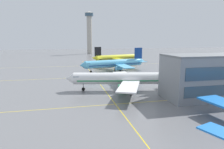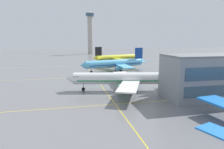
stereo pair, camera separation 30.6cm
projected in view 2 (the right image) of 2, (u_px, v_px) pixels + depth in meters
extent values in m
cube|color=blue|center=(221.00, 133.00, 24.69)|extent=(4.55, 5.75, 0.23)
cylinder|color=white|center=(123.00, 78.00, 61.13)|extent=(29.88, 9.58, 3.54)
cone|color=white|center=(70.00, 78.00, 60.93)|extent=(3.08, 3.89, 3.47)
cone|color=white|center=(178.00, 77.00, 61.26)|extent=(3.61, 3.90, 3.36)
cube|color=#197F47|center=(170.00, 64.00, 60.53)|extent=(4.44, 1.25, 5.59)
cube|color=white|center=(168.00, 75.00, 63.99)|extent=(3.91, 5.35, 0.22)
cube|color=white|center=(174.00, 79.00, 58.49)|extent=(3.91, 5.35, 0.22)
cube|color=white|center=(124.00, 75.00, 69.03)|extent=(4.88, 13.98, 0.37)
cube|color=white|center=(129.00, 86.00, 53.45)|extent=(10.07, 14.73, 0.37)
cylinder|color=#2D9956|center=(122.00, 81.00, 66.20)|extent=(3.50, 2.56, 1.95)
cylinder|color=#2D9956|center=(124.00, 88.00, 56.67)|extent=(3.50, 2.56, 1.95)
cube|color=#385166|center=(77.00, 77.00, 60.87)|extent=(2.31, 3.53, 0.65)
cube|color=#197F47|center=(123.00, 80.00, 61.21)|extent=(27.56, 9.12, 0.34)
cylinder|color=#99999E|center=(83.00, 86.00, 61.38)|extent=(0.26, 0.26, 1.54)
cylinder|color=black|center=(83.00, 89.00, 61.56)|extent=(1.09, 0.62, 1.02)
cylinder|color=#99999E|center=(129.00, 84.00, 63.93)|extent=(0.26, 0.26, 1.54)
cylinder|color=black|center=(129.00, 87.00, 64.11)|extent=(1.09, 0.62, 1.02)
cylinder|color=#99999E|center=(130.00, 88.00, 59.17)|extent=(0.26, 0.26, 1.54)
cylinder|color=black|center=(130.00, 91.00, 59.35)|extent=(1.09, 0.62, 1.02)
cylinder|color=#5BB7E5|center=(115.00, 63.00, 98.27)|extent=(29.80, 11.08, 3.55)
cone|color=#5BB7E5|center=(83.00, 65.00, 90.95)|extent=(3.24, 3.98, 3.48)
cone|color=#5BB7E5|center=(142.00, 61.00, 105.65)|extent=(3.75, 4.02, 3.37)
cube|color=navy|center=(139.00, 53.00, 103.85)|extent=(4.42, 1.47, 5.60)
cube|color=#5BB7E5|center=(136.00, 60.00, 107.21)|extent=(4.13, 5.46, 0.22)
cube|color=#5BB7E5|center=(143.00, 62.00, 102.31)|extent=(4.13, 5.46, 0.22)
cube|color=#5BB7E5|center=(109.00, 63.00, 105.73)|extent=(10.66, 14.70, 0.37)
cube|color=#5BB7E5|center=(125.00, 66.00, 91.85)|extent=(5.54, 14.23, 0.37)
cylinder|color=#5BB7E5|center=(110.00, 66.00, 102.74)|extent=(3.57, 2.71, 1.96)
cylinder|color=#5BB7E5|center=(119.00, 68.00, 94.25)|extent=(3.57, 2.71, 1.96)
cube|color=#385166|center=(87.00, 64.00, 91.83)|extent=(2.46, 3.59, 0.65)
cube|color=navy|center=(115.00, 64.00, 98.35)|extent=(27.50, 10.50, 0.34)
cylinder|color=#99999E|center=(91.00, 70.00, 93.17)|extent=(0.26, 0.26, 1.54)
cylinder|color=black|center=(91.00, 72.00, 93.35)|extent=(1.10, 0.67, 1.03)
cylinder|color=#99999E|center=(116.00, 67.00, 101.64)|extent=(0.26, 0.26, 1.54)
cylinder|color=black|center=(116.00, 69.00, 101.82)|extent=(1.10, 0.67, 1.03)
cylinder|color=#99999E|center=(120.00, 68.00, 97.39)|extent=(0.26, 0.26, 1.54)
cylinder|color=black|center=(120.00, 70.00, 97.57)|extent=(1.10, 0.67, 1.03)
cylinder|color=yellow|center=(118.00, 57.00, 129.91)|extent=(28.62, 11.32, 3.42)
cone|color=yellow|center=(138.00, 56.00, 137.28)|extent=(3.18, 3.87, 3.35)
cone|color=yellow|center=(95.00, 58.00, 122.34)|extent=(3.67, 3.92, 3.25)
cube|color=black|center=(98.00, 51.00, 122.77)|extent=(4.24, 1.52, 5.40)
cube|color=yellow|center=(100.00, 58.00, 120.91)|extent=(4.07, 5.30, 0.22)
cube|color=yellow|center=(96.00, 57.00, 125.57)|extent=(4.07, 5.30, 0.22)
cube|color=yellow|center=(123.00, 59.00, 122.97)|extent=(10.51, 14.11, 0.36)
cube|color=yellow|center=(111.00, 57.00, 136.18)|extent=(5.66, 13.81, 0.36)
cylinder|color=black|center=(122.00, 61.00, 126.25)|extent=(3.47, 2.67, 1.89)
cylinder|color=black|center=(114.00, 59.00, 134.33)|extent=(3.47, 2.67, 1.89)
cube|color=#385166|center=(135.00, 56.00, 136.22)|extent=(2.43, 3.47, 0.63)
cube|color=black|center=(118.00, 58.00, 129.98)|extent=(26.42, 10.71, 0.32)
cylinder|color=#99999E|center=(133.00, 60.00, 135.84)|extent=(0.25, 0.25, 1.49)
cylinder|color=black|center=(133.00, 61.00, 136.01)|extent=(1.06, 0.67, 0.99)
cylinder|color=#99999E|center=(117.00, 61.00, 127.42)|extent=(0.25, 0.25, 1.49)
cylinder|color=black|center=(117.00, 63.00, 127.59)|extent=(1.06, 0.67, 0.99)
cylinder|color=#99999E|center=(113.00, 61.00, 131.46)|extent=(0.25, 0.25, 1.49)
cylinder|color=black|center=(113.00, 62.00, 131.64)|extent=(1.06, 0.67, 0.99)
cube|color=yellow|center=(115.00, 104.00, 49.02)|extent=(140.41, 0.20, 0.01)
cube|color=yellow|center=(95.00, 77.00, 83.71)|extent=(140.41, 0.20, 0.01)
cube|color=yellow|center=(86.00, 66.00, 118.40)|extent=(140.41, 0.20, 0.01)
cube|color=yellow|center=(102.00, 87.00, 66.37)|extent=(0.20, 158.82, 0.01)
cylinder|color=#ADA89E|center=(90.00, 35.00, 207.39)|extent=(5.20, 5.20, 37.71)
cylinder|color=#385166|center=(90.00, 15.00, 203.81)|extent=(8.40, 8.40, 3.20)
cone|color=#ADA89E|center=(90.00, 12.00, 203.38)|extent=(8.82, 8.82, 1.80)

